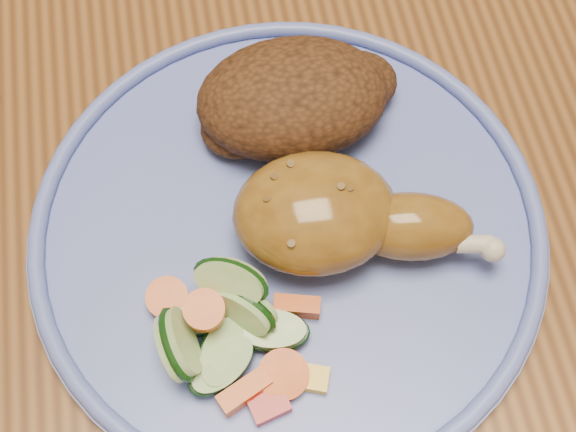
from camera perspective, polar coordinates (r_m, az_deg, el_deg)
The scene contains 7 objects.
ground at distance 1.23m, azimuth 0.38°, elevation -10.61°, with size 4.00×4.00×0.00m, color #55331D.
dining_table at distance 0.62m, azimuth 0.75°, elevation 6.86°, with size 0.90×1.40×0.75m.
plate at distance 0.47m, azimuth -0.00°, elevation -1.15°, with size 0.30×0.30×0.01m, color #5E70C7.
plate_rim at distance 0.46m, azimuth -0.00°, elevation -0.56°, with size 0.30×0.30×0.01m, color #5E70C7.
chicken_leg at distance 0.44m, azimuth 3.60°, elevation -0.01°, with size 0.15×0.08×0.05m.
rice_pilaf at distance 0.49m, azimuth 0.60°, elevation 8.37°, with size 0.13×0.08×0.05m.
vegetable_pile at distance 0.43m, azimuth -4.29°, elevation -8.17°, with size 0.10×0.10×0.05m.
Camera 1 is at (-0.07, -0.34, 1.18)m, focal length 50.00 mm.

